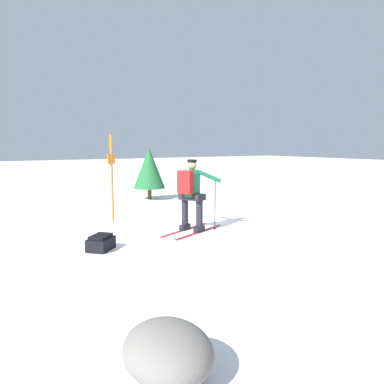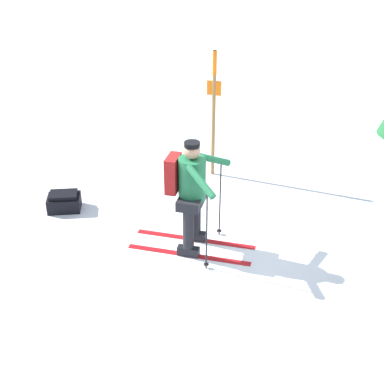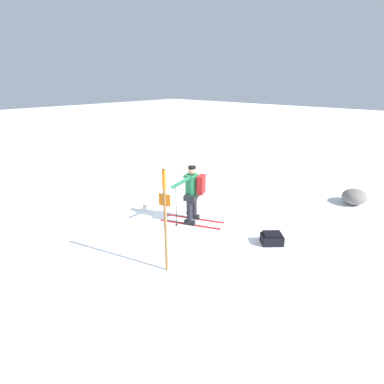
% 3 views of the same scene
% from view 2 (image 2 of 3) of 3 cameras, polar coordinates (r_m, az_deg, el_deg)
% --- Properties ---
extents(ground_plane, '(80.00, 80.00, 0.00)m').
position_cam_2_polar(ground_plane, '(7.58, 3.58, -5.70)').
color(ground_plane, white).
extents(skier, '(1.20, 1.78, 1.60)m').
position_cam_2_polar(skier, '(7.05, -0.18, 0.29)').
color(skier, red).
rests_on(skier, ground_plane).
extents(dropped_backpack, '(0.61, 0.61, 0.29)m').
position_cam_2_polar(dropped_backpack, '(8.57, -13.49, -1.00)').
color(dropped_backpack, black).
rests_on(dropped_backpack, ground_plane).
extents(trail_marker, '(0.11, 0.23, 2.18)m').
position_cam_2_polar(trail_marker, '(8.98, 2.34, 9.38)').
color(trail_marker, olive).
rests_on(trail_marker, ground_plane).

